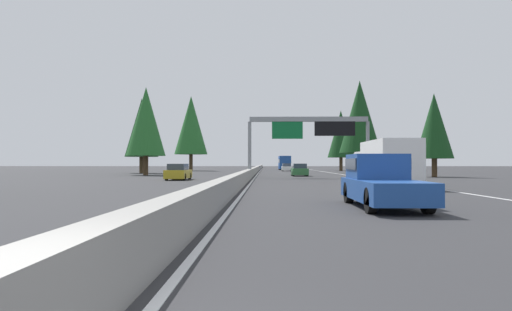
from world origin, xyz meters
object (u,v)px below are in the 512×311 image
conifer_right_mid (360,117)px  conifer_left_near (146,122)px  pickup_near_center (381,181)px  sedan_mid_right (287,167)px  oncoming_near (178,172)px  sedan_far_right (300,170)px  bus_mid_left (284,162)px  sign_gantry_overhead (310,129)px  conifer_right_far (341,134)px  conifer_right_near (434,126)px  box_truck_near_right (386,162)px  conifer_left_mid (142,128)px  conifer_left_far (191,125)px

conifer_right_mid → conifer_left_near: (-10.75, 29.01, -1.62)m
pickup_near_center → conifer_right_mid: size_ratio=0.41×
sedan_mid_right → oncoming_near: (-45.33, 11.87, 0.00)m
pickup_near_center → sedan_far_right: (37.57, 0.12, -0.23)m
sedan_far_right → bus_mid_left: 50.40m
sign_gantry_overhead → conifer_right_mid: bearing=-24.9°
sign_gantry_overhead → oncoming_near: sign_gantry_overhead is taller
oncoming_near → conifer_right_far: bearing=155.0°
sign_gantry_overhead → conifer_right_near: conifer_right_near is taller
pickup_near_center → conifer_right_near: (34.30, -14.49, 4.70)m
sedan_far_right → oncoming_near: size_ratio=1.00×
pickup_near_center → oncoming_near: (25.07, 12.06, -0.23)m
oncoming_near → conifer_right_near: conifer_right_near is taller
sedan_far_right → conifer_right_far: (36.52, -10.88, 6.61)m
sedan_far_right → conifer_left_near: size_ratio=0.40×
sign_gantry_overhead → sedan_far_right: (6.29, 0.67, -4.38)m
box_truck_near_right → sedan_far_right: size_ratio=1.93×
conifer_right_far → sign_gantry_overhead: bearing=166.6°
sedan_far_right → conifer_right_near: (-3.27, -14.61, 4.94)m
oncoming_near → conifer_right_near: size_ratio=0.48×
conifer_right_mid → sedan_far_right: bearing=144.0°
conifer_right_far → conifer_left_mid: size_ratio=1.07×
pickup_near_center → sign_gantry_overhead: bearing=-1.0°
conifer_right_mid → conifer_right_far: (22.82, -0.94, -1.09)m
bus_mid_left → conifer_right_far: 18.36m
sedan_mid_right → conifer_right_near: size_ratio=0.48×
conifer_right_far → box_truck_near_right: bearing=173.4°
conifer_right_mid → conifer_left_near: conifer_right_mid is taller
conifer_right_near → conifer_left_mid: (16.97, 37.19, 1.22)m
conifer_left_mid → conifer_left_far: 22.95m
conifer_left_near → bus_mid_left: bearing=-22.1°
pickup_near_center → conifer_right_far: (74.09, -10.76, 6.38)m
sedan_mid_right → conifer_left_near: conifer_left_near is taller
conifer_right_mid → box_truck_near_right: bearing=170.8°
oncoming_near → sedan_mid_right: bearing=165.3°
sedan_mid_right → conifer_right_near: conifer_right_near is taller
conifer_left_near → box_truck_near_right: bearing=-139.8°
sedan_far_right → conifer_left_far: 41.74m
sedan_mid_right → conifer_left_near: 35.93m
conifer_left_mid → sedan_mid_right: bearing=-49.7°
sedan_far_right → conifer_left_mid: size_ratio=0.39×
bus_mid_left → conifer_left_near: conifer_left_near is taller
sedan_far_right → conifer_left_mid: (13.69, 22.59, 6.15)m
sedan_far_right → conifer_right_mid: conifer_right_mid is taller
conifer_right_near → sign_gantry_overhead: bearing=102.2°
sign_gantry_overhead → box_truck_near_right: bearing=-170.0°
box_truck_near_right → conifer_left_far: bearing=20.7°
conifer_left_mid → conifer_left_far: bearing=-9.2°
conifer_right_far → conifer_left_far: 29.87m
pickup_near_center → conifer_left_far: bearing=14.5°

